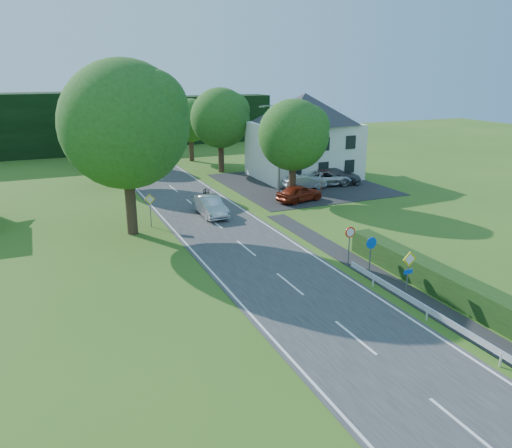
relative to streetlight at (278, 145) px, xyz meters
name	(u,v)px	position (x,y,z in m)	size (l,w,h in m)	color
ground	(464,427)	(-8.06, -30.00, -4.46)	(160.00, 160.00, 0.00)	#345E1B
road	(235,239)	(-8.06, -10.00, -4.44)	(7.00, 80.00, 0.04)	#323234
parking_pad	(300,184)	(3.94, 3.00, -4.44)	(14.00, 16.00, 0.04)	#242426
line_edge_left	(188,245)	(-11.31, -10.00, -4.42)	(0.12, 80.00, 0.01)	white
line_edge_right	(278,233)	(-4.81, -10.00, -4.42)	(0.12, 80.00, 0.01)	white
line_centre	(235,239)	(-8.06, -10.00, -4.42)	(0.12, 80.00, 0.01)	white
tree_main	(127,150)	(-14.06, -6.00, 1.36)	(9.40, 9.40, 11.64)	#244D17
tree_left_far	(109,141)	(-13.06, 10.00, -0.17)	(7.00, 7.00, 8.58)	#244D17
tree_right_far	(221,131)	(-1.06, 12.00, 0.08)	(7.40, 7.40, 9.09)	#244D17
tree_left_back	(99,130)	(-12.56, 22.00, -0.43)	(6.60, 6.60, 8.07)	#244D17
tree_right_back	(191,130)	(-2.06, 20.00, -0.68)	(6.20, 6.20, 7.56)	#244D17
tree_right_mid	(293,150)	(0.44, -2.00, -0.17)	(7.00, 7.00, 8.58)	#244D17
treeline_right	(173,120)	(-0.06, 36.00, -0.96)	(30.00, 5.00, 7.00)	black
house_white	(304,135)	(5.94, 6.00, -0.06)	(10.60, 8.40, 8.60)	silver
streetlight	(278,145)	(0.00, 0.00, 0.00)	(2.03, 0.18, 8.00)	slate
sign_priority_right	(409,267)	(-3.76, -22.02, -2.67)	(0.78, 0.09, 2.59)	slate
sign_roundabout	(371,250)	(-3.76, -19.02, -2.79)	(0.64, 0.08, 2.37)	slate
sign_speed_limit	(350,237)	(-3.76, -17.03, -2.70)	(0.64, 0.11, 2.37)	slate
sign_priority_left	(150,204)	(-12.56, -5.02, -2.75)	(0.78, 0.09, 2.44)	slate
moving_car	(210,206)	(-7.76, -4.01, -3.67)	(1.60, 4.58, 1.51)	silver
motorcycle	(207,192)	(-6.26, 1.31, -3.93)	(0.66, 1.89, 0.99)	black
parked_car_red	(299,193)	(0.62, -2.98, -3.70)	(1.70, 4.22, 1.44)	maroon
parked_car_silver_a	(304,182)	(3.30, 1.01, -3.75)	(1.43, 4.10, 1.35)	#B7B7BC
parked_car_grey	(334,175)	(7.16, 2.00, -3.64)	(2.19, 5.38, 1.56)	#46464B
parked_car_silver_b	(326,178)	(6.00, 1.50, -3.70)	(2.41, 5.22, 1.45)	#B9BAC1
parasol	(322,180)	(4.34, -0.50, -3.37)	(2.30, 2.34, 2.11)	#A22D0D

